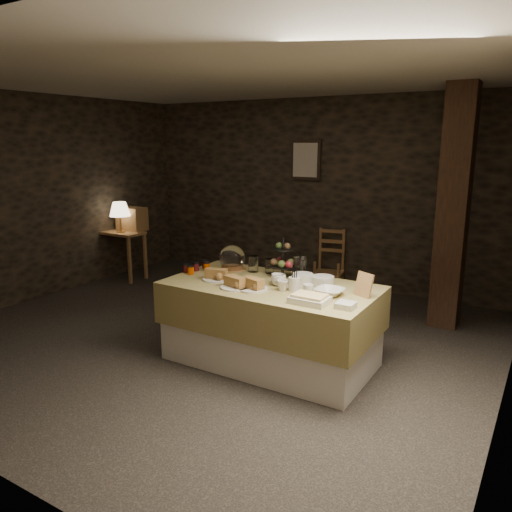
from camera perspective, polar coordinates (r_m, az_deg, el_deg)
The scene contains 28 objects.
ground_plane at distance 5.34m, azimuth -4.97°, elevation -9.13°, with size 5.50×5.00×0.01m, color black.
room_shell at distance 4.97m, azimuth -5.32°, elevation 7.79°, with size 5.52×5.02×2.60m.
buffet_table at distance 4.59m, azimuth 1.66°, elevation -7.08°, with size 1.90×1.01×0.75m.
console_table at distance 7.63m, azimuth -15.10°, elevation 1.76°, with size 0.66×0.38×0.71m.
table_lamp at distance 7.49m, azimuth -15.32°, elevation 5.14°, with size 0.30×0.30×0.44m.
wine_rack at distance 7.67m, azimuth -14.00°, elevation 4.16°, with size 0.42×0.26×0.34m, color #8F5D38.
chair at distance 7.03m, azimuth 8.52°, elevation -0.69°, with size 0.44×0.43×0.64m.
timber_column at distance 5.73m, azimuth 21.62°, elevation 4.99°, with size 0.30×0.30×2.60m, color black.
framed_picture at distance 7.15m, azimuth 5.70°, elevation 10.86°, with size 0.45×0.04×0.55m.
plate_stack_a at distance 4.50m, azimuth 5.33°, elevation -2.63°, with size 0.19×0.19×0.10m, color silver.
plate_stack_b at distance 4.48m, azimuth 7.64°, elevation -2.84°, with size 0.20×0.20×0.09m, color silver.
cutlery_holder at distance 4.30m, azimuth 4.42°, elevation -3.22°, with size 0.10×0.10×0.12m, color silver.
cup_a at distance 4.45m, azimuth 2.60°, elevation -2.75°, with size 0.13×0.13×0.10m, color silver.
cup_b at distance 4.30m, azimuth 3.04°, elevation -3.36°, with size 0.10×0.10×0.09m, color silver.
mug_c at distance 4.50m, azimuth 2.37°, elevation -2.62°, with size 0.09×0.09×0.10m, color silver.
mug_d at distance 4.21m, azimuth 5.96°, elevation -3.83°, with size 0.08×0.08×0.09m, color silver.
bowl at distance 4.22m, azimuth 8.41°, elevation -4.06°, with size 0.24×0.24×0.06m, color silver.
cake_dome at distance 4.98m, azimuth -2.74°, elevation -0.40°, with size 0.26×0.26×0.26m.
fruit_stand at distance 4.73m, azimuth 3.09°, elevation -0.66°, with size 0.26×0.26×0.37m.
bread_platter_left at distance 4.64m, azimuth -4.56°, elevation -2.26°, with size 0.26×0.26×0.11m.
bread_platter_center at distance 4.37m, azimuth -2.41°, elevation -3.17°, with size 0.26×0.26×0.11m.
bread_platter_right at distance 4.32m, azimuth -0.35°, elevation -3.35°, with size 0.26×0.26×0.11m.
jam_jars at distance 4.97m, azimuth -6.76°, elevation -1.32°, with size 0.18×0.32×0.07m.
tart_dish at distance 4.00m, azimuth 6.16°, elevation -4.89°, with size 0.30×0.22×0.07m.
square_dish at distance 3.92m, azimuth 10.21°, elevation -5.55°, with size 0.14×0.14×0.04m, color silver.
menu_frame at distance 4.23m, azimuth 12.20°, elevation -3.34°, with size 0.17×0.02×0.22m, color #8F5D38.
storage_jar_a at distance 4.90m, azimuth -0.31°, elevation -0.89°, with size 0.10×0.10×0.16m, color white.
storage_jar_b at distance 4.86m, azimuth 1.58°, elevation -1.14°, with size 0.09×0.09×0.14m, color white.
Camera 1 is at (2.96, -3.97, 2.01)m, focal length 35.00 mm.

